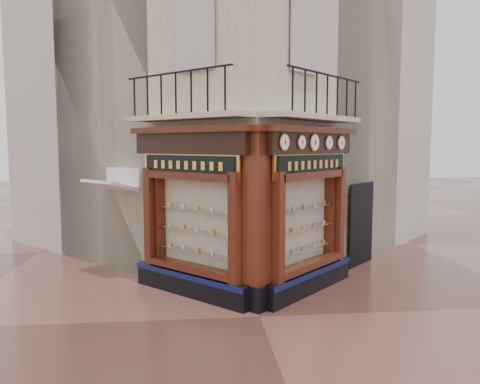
{
  "coord_description": "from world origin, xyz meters",
  "views": [
    {
      "loc": [
        -1.34,
        -9.33,
        3.55
      ],
      "look_at": [
        -0.21,
        2.0,
        2.41
      ],
      "focal_mm": 35.0,
      "sensor_mm": 36.0,
      "label": 1
    }
  ],
  "objects": [
    {
      "name": "neighbour_right",
      "position": [
        2.47,
        8.63,
        5.5
      ],
      "size": [
        11.31,
        11.31,
        11.0
      ],
      "primitive_type": "cube",
      "rotation": [
        0.0,
        0.0,
        0.79
      ],
      "color": "beige",
      "rests_on": "ground"
    },
    {
      "name": "clock_e",
      "position": [
        2.39,
        2.29,
        3.62
      ],
      "size": [
        0.29,
        0.29,
        0.36
      ],
      "rotation": [
        0.0,
        0.0,
        0.79
      ],
      "color": "#C07F40",
      "rests_on": "ground"
    },
    {
      "name": "ground",
      "position": [
        0.0,
        0.0,
        0.0
      ],
      "size": [
        80.0,
        80.0,
        0.0
      ],
      "primitive_type": "plane",
      "color": "#482922",
      "rests_on": "ground"
    },
    {
      "name": "signboard_right",
      "position": [
        1.46,
        1.51,
        3.1
      ],
      "size": [
        2.27,
        2.27,
        0.61
      ],
      "rotation": [
        0.0,
        0.0,
        0.79
      ],
      "color": "#F29C47",
      "rests_on": "ground"
    },
    {
      "name": "shopfront_left",
      "position": [
        -1.41,
        1.57,
        1.98
      ],
      "size": [
        2.86,
        2.86,
        3.98
      ],
      "rotation": [
        0.0,
        0.0,
        2.36
      ],
      "color": "black",
      "rests_on": "ground"
    },
    {
      "name": "clock_b",
      "position": [
        1.06,
        0.95,
        3.62
      ],
      "size": [
        0.26,
        0.26,
        0.32
      ],
      "rotation": [
        0.0,
        0.0,
        0.79
      ],
      "color": "#C07F40",
      "rests_on": "ground"
    },
    {
      "name": "awning",
      "position": [
        -3.58,
        3.38,
        0.0
      ],
      "size": [
        1.63,
        1.63,
        0.32
      ],
      "primitive_type": null,
      "rotation": [
        0.29,
        0.0,
        2.36
      ],
      "color": "silver",
      "rests_on": "ground"
    },
    {
      "name": "corner_pilaster",
      "position": [
        0.0,
        0.5,
        1.95
      ],
      "size": [
        0.85,
        0.85,
        3.98
      ],
      "rotation": [
        0.0,
        0.0,
        0.79
      ],
      "color": "black",
      "rests_on": "ground"
    },
    {
      "name": "main_building",
      "position": [
        0.0,
        6.16,
        6.0
      ],
      "size": [
        11.31,
        11.31,
        12.0
      ],
      "primitive_type": "cube",
      "rotation": [
        0.0,
        0.0,
        0.79
      ],
      "color": "beige",
      "rests_on": "ground"
    },
    {
      "name": "clock_c",
      "position": [
        1.46,
        1.35,
        3.62
      ],
      "size": [
        0.32,
        0.32,
        0.4
      ],
      "rotation": [
        0.0,
        0.0,
        0.79
      ],
      "color": "#C07F40",
      "rests_on": "ground"
    },
    {
      "name": "signboard_left",
      "position": [
        -1.46,
        1.51,
        3.1
      ],
      "size": [
        2.22,
        2.22,
        0.59
      ],
      "rotation": [
        0.0,
        0.0,
        2.36
      ],
      "color": "#F29C47",
      "rests_on": "ground"
    },
    {
      "name": "neighbour_left",
      "position": [
        -2.47,
        8.63,
        5.5
      ],
      "size": [
        11.31,
        11.31,
        11.0
      ],
      "primitive_type": "cube",
      "rotation": [
        0.0,
        0.0,
        0.79
      ],
      "color": "beige",
      "rests_on": "ground"
    },
    {
      "name": "clock_d",
      "position": [
        1.94,
        1.84,
        3.62
      ],
      "size": [
        0.28,
        0.28,
        0.34
      ],
      "rotation": [
        0.0,
        0.0,
        0.79
      ],
      "color": "#C07F40",
      "rests_on": "ground"
    },
    {
      "name": "shopfront_right",
      "position": [
        1.41,
        1.57,
        1.98
      ],
      "size": [
        2.86,
        2.86,
        3.98
      ],
      "rotation": [
        0.0,
        0.0,
        0.79
      ],
      "color": "black",
      "rests_on": "ground"
    },
    {
      "name": "clock_a",
      "position": [
        0.57,
        0.47,
        3.62
      ],
      "size": [
        0.29,
        0.29,
        0.36
      ],
      "rotation": [
        0.0,
        0.0,
        0.79
      ],
      "color": "#C07F40",
      "rests_on": "ground"
    },
    {
      "name": "balcony",
      "position": [
        0.0,
        1.49,
        4.22
      ],
      "size": [
        5.94,
        2.97,
        1.03
      ],
      "color": "beige",
      "rests_on": "ground"
    }
  ]
}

